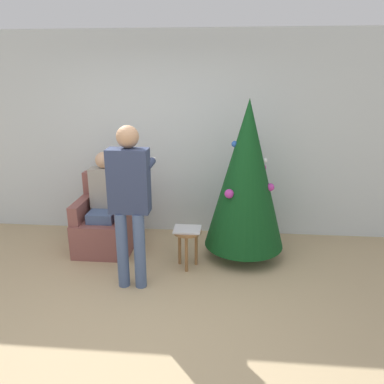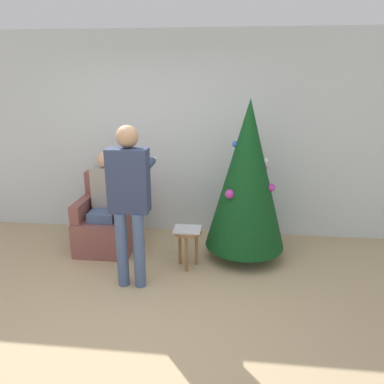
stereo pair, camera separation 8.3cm
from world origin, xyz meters
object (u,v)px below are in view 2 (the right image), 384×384
object	(u,v)px
person_seated	(106,197)
side_stool	(187,238)
armchair	(108,223)
christmas_tree	(247,176)
person_standing	(129,193)

from	to	relation	value
person_seated	side_stool	distance (m)	1.19
armchair	christmas_tree	bearing A→B (deg)	-2.83
armchair	person_standing	xyz separation A→B (m)	(0.54, -0.83, 0.68)
christmas_tree	armchair	bearing A→B (deg)	177.17
christmas_tree	person_seated	world-z (taller)	christmas_tree
person_standing	christmas_tree	bearing A→B (deg)	31.82
armchair	side_stool	distance (m)	1.16
christmas_tree	person_standing	distance (m)	1.41
person_seated	side_stool	size ratio (longest dim) A/B	2.71
christmas_tree	side_stool	world-z (taller)	christmas_tree
person_standing	side_stool	bearing A→B (deg)	37.16
person_seated	person_standing	xyz separation A→B (m)	(0.54, -0.80, 0.33)
armchair	side_stool	world-z (taller)	armchair
christmas_tree	person_standing	world-z (taller)	christmas_tree
armchair	person_seated	size ratio (longest dim) A/B	0.75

